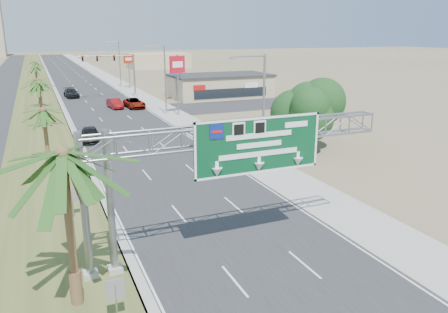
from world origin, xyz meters
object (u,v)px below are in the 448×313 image
store_building (220,86)px  signal_mast (123,72)px  car_far (71,93)px  pole_sign_blue (175,68)px  car_left_lane (90,134)px  pole_sign_red_near (177,68)px  palm_near (62,155)px  pole_sign_red_far (129,61)px  sign_gantry (228,145)px  car_mid_lane (115,104)px  car_right_lane (134,103)px

store_building → signal_mast: bearing=160.5°
car_far → pole_sign_blue: pole_sign_blue is taller
car_left_lane → pole_sign_red_near: size_ratio=0.54×
signal_mast → pole_sign_red_near: 21.63m
palm_near → pole_sign_red_near: bearing=67.0°
pole_sign_red_near → signal_mast: bearing=100.2°
palm_near → pole_sign_red_far: 79.96m
sign_gantry → pole_sign_red_near: pole_sign_red_near is taller
palm_near → store_building: (31.20, 58.00, -4.93)m
car_left_lane → pole_sign_blue: size_ratio=0.60×
car_mid_lane → pole_sign_blue: (11.40, 3.71, 5.07)m
store_building → car_far: bearing=158.1°
palm_near → signal_mast: size_ratio=0.81×
car_left_lane → car_right_lane: bearing=70.6°
signal_mast → car_mid_lane: signal_mast is taller
signal_mast → car_far: (-9.07, 4.44, -4.04)m
pole_sign_red_far → pole_sign_red_near: bearing=-90.0°
sign_gantry → store_building: 60.77m
pole_sign_red_near → car_mid_lane: bearing=127.0°
car_far → pole_sign_red_far: size_ratio=0.76×
sign_gantry → pole_sign_red_near: size_ratio=1.92×
car_left_lane → palm_near: bearing=-92.7°
sign_gantry → pole_sign_blue: (13.96, 54.52, -0.21)m
car_mid_lane → car_left_lane: bearing=-113.6°
pole_sign_red_far → car_far: bearing=-143.8°
store_building → pole_sign_red_near: (-13.00, -15.22, 4.86)m
palm_near → pole_sign_red_near: size_ratio=0.95×
store_building → car_left_lane: bearing=-135.2°
palm_near → car_left_lane: palm_near is taller
store_building → pole_sign_red_far: bearing=123.2°
car_left_lane → signal_mast: bearing=77.9°
signal_mast → car_left_lane: signal_mast is taller
store_building → car_left_lane: 37.93m
pole_sign_blue → palm_near: bearing=-111.4°
sign_gantry → car_far: sign_gantry is taller
store_building → pole_sign_red_far: size_ratio=2.43×
car_mid_lane → car_right_lane: car_mid_lane is taller
signal_mast → car_mid_lane: size_ratio=2.19×
sign_gantry → pole_sign_red_far: size_ratio=2.26×
car_left_lane → pole_sign_red_near: 19.03m
palm_near → pole_sign_blue: 60.63m
car_left_lane → car_mid_lane: size_ratio=1.01×
car_left_lane → pole_sign_red_near: pole_sign_red_near is taller
pole_sign_blue → car_mid_lane: bearing=-162.0°
car_right_lane → car_far: size_ratio=0.99×
sign_gantry → palm_near: palm_near is taller
pole_sign_red_near → pole_sign_red_far: bearing=90.0°
sign_gantry → car_left_lane: size_ratio=3.52×
car_left_lane → pole_sign_red_far: 48.84m
car_left_lane → sign_gantry: bearing=-77.4°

